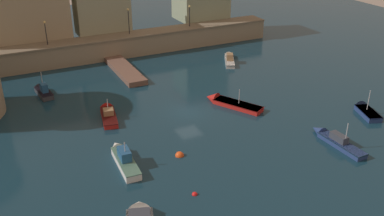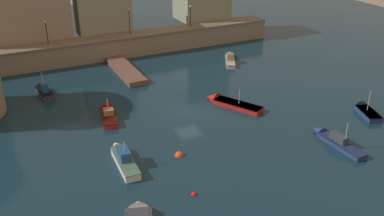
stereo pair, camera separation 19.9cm
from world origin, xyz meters
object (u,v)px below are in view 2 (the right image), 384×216
at_px(quay_lamp_0, 46,29).
at_px(moored_boat_0, 365,110).
at_px(quay_lamp_1, 129,17).
at_px(moored_boat_2, 334,140).
at_px(moored_boat_7, 108,113).
at_px(moored_boat_1, 228,102).
at_px(quay_lamp_2, 190,12).
at_px(moored_boat_5, 123,157).
at_px(moored_boat_4, 43,90).
at_px(mooring_buoy_0, 179,156).
at_px(moored_boat_3, 230,58).
at_px(mooring_buoy_1, 194,195).

xyz_separation_m(quay_lamp_0, moored_boat_0, (27.73, -30.11, -4.94)).
xyz_separation_m(quay_lamp_1, moored_boat_2, (8.56, -33.60, -5.20)).
bearing_deg(moored_boat_7, moored_boat_1, -93.47).
distance_m(quay_lamp_2, moored_boat_2, 33.98).
distance_m(moored_boat_1, moored_boat_5, 15.61).
relative_size(moored_boat_4, mooring_buoy_0, 6.02).
bearing_deg(moored_boat_5, moored_boat_0, -91.54).
relative_size(moored_boat_2, moored_boat_4, 1.38).
height_order(moored_boat_0, moored_boat_2, moored_boat_0).
bearing_deg(quay_lamp_2, moored_boat_0, -78.14).
distance_m(quay_lamp_1, moored_boat_5, 30.34).
xyz_separation_m(moored_boat_7, mooring_buoy_0, (3.42, -10.73, -0.35)).
relative_size(moored_boat_1, moored_boat_3, 1.09).
xyz_separation_m(moored_boat_0, moored_boat_7, (-25.05, 11.55, 0.04)).
bearing_deg(quay_lamp_2, moored_boat_7, -135.27).
height_order(quay_lamp_1, moored_boat_0, quay_lamp_1).
height_order(moored_boat_1, moored_boat_5, moored_boat_5).
xyz_separation_m(moored_boat_4, mooring_buoy_1, (7.33, -25.52, -0.46)).
relative_size(moored_boat_0, moored_boat_1, 0.68).
bearing_deg(moored_boat_3, moored_boat_4, 118.81).
bearing_deg(mooring_buoy_0, moored_boat_2, -16.97).
xyz_separation_m(moored_boat_1, mooring_buoy_0, (-9.44, -7.51, -0.28)).
height_order(quay_lamp_1, moored_boat_5, quay_lamp_1).
relative_size(quay_lamp_0, quay_lamp_2, 1.00).
relative_size(quay_lamp_0, quay_lamp_1, 0.86).
relative_size(quay_lamp_0, mooring_buoy_0, 4.08).
bearing_deg(moored_boat_4, quay_lamp_0, -22.27).
bearing_deg(quay_lamp_1, moored_boat_7, -115.78).
xyz_separation_m(quay_lamp_0, mooring_buoy_1, (4.73, -35.05, -5.25)).
relative_size(moored_boat_1, moored_boat_2, 1.05).
height_order(moored_boat_2, mooring_buoy_1, moored_boat_2).
height_order(moored_boat_1, mooring_buoy_0, moored_boat_1).
xyz_separation_m(quay_lamp_1, moored_boat_0, (16.09, -30.11, -5.23)).
xyz_separation_m(quay_lamp_2, moored_boat_1, (-5.87, -21.78, -4.98)).
bearing_deg(quay_lamp_2, moored_boat_3, -78.19).
relative_size(quay_lamp_2, mooring_buoy_1, 7.31).
bearing_deg(mooring_buoy_0, moored_boat_0, -2.16).
bearing_deg(mooring_buoy_0, quay_lamp_1, 79.28).
relative_size(moored_boat_1, moored_boat_4, 1.45).
bearing_deg(moored_boat_0, moored_boat_2, 134.49).
bearing_deg(moored_boat_4, moored_boat_3, -95.90).
height_order(quay_lamp_1, moored_boat_7, quay_lamp_1).
height_order(quay_lamp_0, moored_boat_0, quay_lamp_0).
height_order(quay_lamp_0, mooring_buoy_1, quay_lamp_0).
xyz_separation_m(quay_lamp_0, moored_boat_2, (20.20, -33.60, -4.90)).
height_order(moored_boat_0, mooring_buoy_1, moored_boat_0).
height_order(moored_boat_3, mooring_buoy_1, moored_boat_3).
xyz_separation_m(moored_boat_1, moored_boat_5, (-14.30, -6.27, 0.21)).
bearing_deg(moored_boat_3, moored_boat_7, 142.51).
bearing_deg(mooring_buoy_0, moored_boat_4, 113.74).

